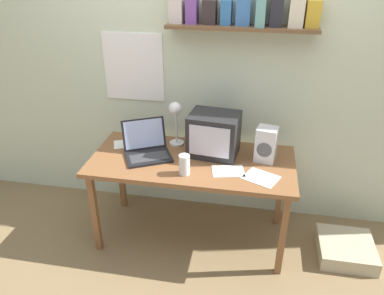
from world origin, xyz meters
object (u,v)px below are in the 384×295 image
at_px(crt_monitor, 214,134).
at_px(laptop, 147,147).
at_px(desk_lamp, 176,116).
at_px(floor_cushion, 346,249).
at_px(loose_paper_near_monitor, 126,144).
at_px(space_heater, 266,144).
at_px(loose_paper_near_laptop, 261,178).
at_px(printed_handout, 228,171).
at_px(juice_glass, 184,166).
at_px(corner_desk, 192,167).

distance_m(crt_monitor, laptop, 0.52).
distance_m(desk_lamp, floor_cushion, 1.67).
distance_m(loose_paper_near_monitor, floor_cushion, 1.90).
bearing_deg(space_heater, loose_paper_near_laptop, -83.87).
bearing_deg(loose_paper_near_laptop, desk_lamp, 152.59).
distance_m(laptop, printed_handout, 0.65).
xyz_separation_m(juice_glass, loose_paper_near_laptop, (0.52, 0.04, -0.06)).
height_order(corner_desk, juice_glass, juice_glass).
bearing_deg(juice_glass, loose_paper_near_monitor, 147.06).
bearing_deg(loose_paper_near_laptop, laptop, 167.97).
xyz_separation_m(corner_desk, loose_paper_near_monitor, (-0.56, 0.15, 0.07)).
relative_size(crt_monitor, desk_lamp, 1.04).
bearing_deg(floor_cushion, corner_desk, 179.21).
bearing_deg(desk_lamp, space_heater, -14.64).
distance_m(laptop, floor_cushion, 1.72).
height_order(corner_desk, loose_paper_near_laptop, loose_paper_near_laptop).
distance_m(crt_monitor, printed_handout, 0.32).
bearing_deg(printed_handout, loose_paper_near_monitor, 162.35).
height_order(corner_desk, printed_handout, printed_handout).
distance_m(loose_paper_near_laptop, floor_cushion, 0.98).
relative_size(desk_lamp, space_heater, 1.45).
distance_m(space_heater, loose_paper_near_laptop, 0.28).
distance_m(corner_desk, space_heater, 0.57).
bearing_deg(space_heater, loose_paper_near_monitor, -172.21).
bearing_deg(corner_desk, crt_monitor, 40.32).
distance_m(corner_desk, desk_lamp, 0.41).
bearing_deg(crt_monitor, loose_paper_near_monitor, -175.80).
bearing_deg(desk_lamp, loose_paper_near_monitor, 178.18).
xyz_separation_m(corner_desk, desk_lamp, (-0.16, 0.18, 0.33)).
relative_size(desk_lamp, floor_cushion, 0.92).
xyz_separation_m(printed_handout, loose_paper_near_monitor, (-0.85, 0.27, 0.00)).
height_order(crt_monitor, printed_handout, crt_monitor).
xyz_separation_m(loose_paper_near_laptop, floor_cushion, (0.70, 0.15, -0.66)).
xyz_separation_m(corner_desk, crt_monitor, (0.14, 0.12, 0.23)).
distance_m(corner_desk, crt_monitor, 0.29).
xyz_separation_m(crt_monitor, juice_glass, (-0.16, -0.33, -0.10)).
bearing_deg(juice_glass, space_heater, 28.45).
xyz_separation_m(laptop, juice_glass, (0.34, -0.23, 0.00)).
height_order(space_heater, loose_paper_near_laptop, space_heater).
xyz_separation_m(crt_monitor, loose_paper_near_monitor, (-0.71, 0.03, -0.16)).
height_order(corner_desk, space_heater, space_heater).
bearing_deg(space_heater, desk_lamp, -176.91).
distance_m(corner_desk, laptop, 0.38).
relative_size(juice_glass, loose_paper_near_monitor, 0.62).
height_order(corner_desk, floor_cushion, corner_desk).
bearing_deg(loose_paper_near_laptop, loose_paper_near_monitor, 163.77).
bearing_deg(loose_paper_near_laptop, corner_desk, 162.10).
distance_m(desk_lamp, juice_glass, 0.46).
relative_size(crt_monitor, laptop, 0.90).
xyz_separation_m(crt_monitor, space_heater, (0.39, -0.03, -0.03)).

